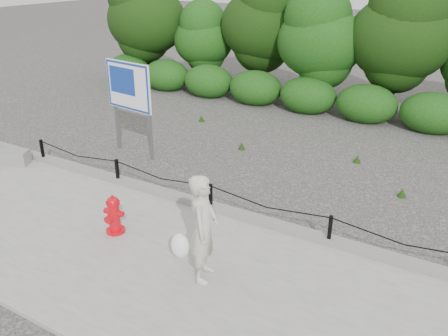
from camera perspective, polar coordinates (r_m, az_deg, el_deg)
ground at (r=9.76m, az=-1.60°, el=-5.55°), size 90.00×90.00×0.00m
sidewalk at (r=8.38m, az=-9.04°, el=-11.01°), size 14.00×4.00×0.08m
curb at (r=9.73m, az=-1.45°, el=-4.66°), size 14.00×0.22×0.14m
chain_barrier at (r=9.55m, az=-1.63°, el=-3.16°), size 10.06×0.06×0.60m
treeline at (r=16.78m, az=16.39°, el=15.44°), size 20.53×3.82×4.83m
fire_hydrant at (r=9.05m, az=-13.11°, el=-5.52°), size 0.41×0.43×0.76m
pedestrian at (r=7.39m, az=-2.65°, el=-7.42°), size 0.82×0.76×1.80m
concrete_block at (r=13.04m, az=-24.67°, el=1.20°), size 1.16×0.81×0.35m
advertising_sign at (r=12.41m, az=-11.38°, el=9.13°), size 1.54×0.31×2.47m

